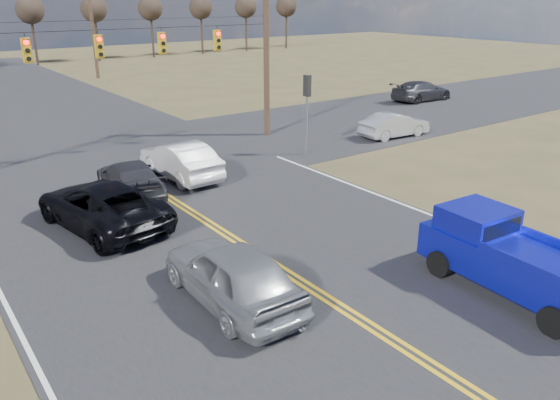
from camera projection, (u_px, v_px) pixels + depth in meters
ground at (399, 346)px, 12.32m from camera, size 160.00×160.00×0.00m
road_main at (191, 213)px, 19.85m from camera, size 14.00×120.00×0.02m
road_cross at (112, 162)px, 25.88m from camera, size 120.00×12.00×0.02m
signal_gantry at (112, 52)px, 24.21m from camera, size 19.60×4.83×10.00m
utility_poles at (107, 50)px, 23.28m from camera, size 19.60×58.32×10.00m
treeline at (44, 28)px, 30.62m from camera, size 87.00×117.80×7.40m
pickup_truck at (512, 258)px, 14.30m from camera, size 2.39×5.39×1.98m
silver_suv at (232, 274)px, 13.80m from camera, size 2.05×4.85×1.64m
black_suv at (102, 205)px, 18.40m from camera, size 3.48×5.97×1.56m
white_car_queue at (180, 160)px, 23.41m from camera, size 1.77×4.81×1.57m
dgrey_car_queue at (130, 179)px, 21.32m from camera, size 2.68×5.06×1.40m
cross_car_east_near at (394, 125)px, 30.21m from camera, size 1.78×4.22×1.35m
cross_car_east_far at (422, 91)px, 40.56m from camera, size 2.24×5.15×1.48m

